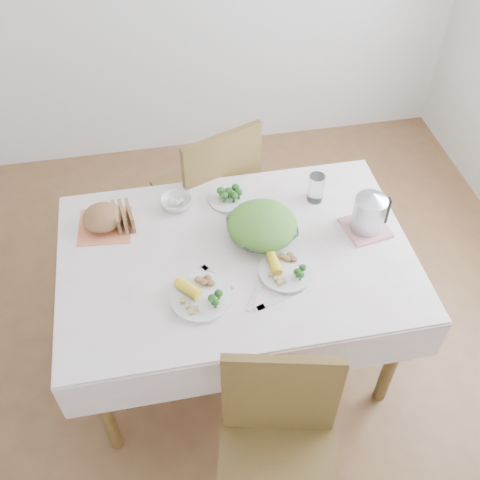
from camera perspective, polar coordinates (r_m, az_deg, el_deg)
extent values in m
plane|color=brown|center=(3.00, -0.31, -11.06)|extent=(3.60, 3.60, 0.00)
cube|color=brown|center=(2.69, -0.34, -6.83)|extent=(1.40, 0.90, 0.75)
cube|color=white|center=(2.40, -0.38, -1.45)|extent=(1.50, 1.00, 0.01)
cube|color=brown|center=(2.22, 3.84, -23.11)|extent=(0.52, 0.52, 0.97)
cube|color=brown|center=(3.10, -3.56, 4.63)|extent=(0.58, 0.58, 0.99)
imported|color=white|center=(2.44, 2.24, 1.04)|extent=(0.34, 0.34, 0.07)
cylinder|color=white|center=(2.24, -3.96, -5.81)|extent=(0.32, 0.32, 0.02)
cylinder|color=white|center=(2.32, 4.68, -3.18)|extent=(0.29, 0.29, 0.02)
cylinder|color=beige|center=(2.62, -1.14, 4.25)|extent=(0.25, 0.25, 0.02)
cube|color=#E5784D|center=(2.57, -13.56, 1.41)|extent=(0.25, 0.25, 0.00)
ellipsoid|color=brown|center=(2.53, -13.77, 2.29)|extent=(0.20, 0.20, 0.11)
imported|color=white|center=(2.60, -6.48, 3.83)|extent=(0.19, 0.19, 0.04)
imported|color=yellow|center=(2.50, 3.86, 2.36)|extent=(0.12, 0.12, 0.07)
cylinder|color=white|center=(2.61, 7.72, 5.17)|extent=(0.09, 0.09, 0.14)
cube|color=#CF7E84|center=(2.55, 12.63, 1.24)|extent=(0.21, 0.21, 0.01)
cylinder|color=#B2B5BA|center=(2.47, 13.05, 3.07)|extent=(0.18, 0.18, 0.20)
cube|color=silver|center=(2.31, -2.33, -3.84)|extent=(0.11, 0.16, 0.00)
cube|color=silver|center=(2.26, 1.71, -5.31)|extent=(0.13, 0.18, 0.00)
cube|color=silver|center=(2.24, 4.07, -6.02)|extent=(0.20, 0.08, 0.00)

